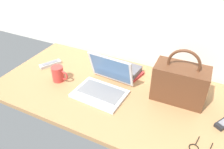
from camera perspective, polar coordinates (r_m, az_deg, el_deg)
name	(u,v)px	position (r m, az deg, el deg)	size (l,w,h in m)	color
desk	(119,94)	(1.37, 1.77, -5.15)	(1.60, 0.76, 0.03)	#A87A4C
laptop	(104,85)	(1.34, -2.24, -2.78)	(0.32, 0.30, 0.21)	silver
coffee_mug	(58,74)	(1.47, -13.99, 0.17)	(0.12, 0.08, 0.10)	red
remote_control_near	(50,64)	(1.68, -15.96, 2.68)	(0.12, 0.16, 0.02)	#B7B7B7
handbag	(180,83)	(1.30, 17.45, -2.05)	(0.30, 0.17, 0.33)	#59331E
book_stack	(127,71)	(1.51, 4.00, 0.98)	(0.22, 0.19, 0.06)	#B23333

